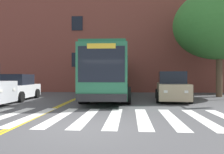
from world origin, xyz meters
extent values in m
plane|color=#4C4C4F|center=(0.00, 0.00, 0.00)|extent=(120.00, 120.00, 0.00)
cube|color=white|center=(-3.29, 1.86, 0.00)|extent=(0.56, 4.20, 0.01)
cube|color=white|center=(-2.23, 1.83, 0.00)|extent=(0.56, 4.20, 0.01)
cube|color=white|center=(-1.17, 1.81, 0.00)|extent=(0.56, 4.20, 0.01)
cube|color=white|center=(-0.11, 1.78, 0.00)|extent=(0.56, 4.20, 0.01)
cube|color=white|center=(0.95, 1.76, 0.00)|extent=(0.56, 4.20, 0.01)
cube|color=white|center=(2.01, 1.73, 0.00)|extent=(0.56, 4.20, 0.01)
cube|color=white|center=(3.07, 1.71, 0.00)|extent=(0.56, 4.20, 0.01)
cube|color=white|center=(4.13, 1.68, 0.00)|extent=(0.56, 4.20, 0.01)
cube|color=gold|center=(-2.15, 15.76, 0.00)|extent=(0.12, 36.00, 0.01)
cube|color=gold|center=(-1.99, 15.76, 0.00)|extent=(0.12, 36.00, 0.01)
cube|color=#28704C|center=(0.19, 8.99, 1.79)|extent=(2.56, 10.65, 2.83)
cube|color=black|center=(1.42, 9.01, 2.07)|extent=(0.13, 9.77, 1.02)
cube|color=black|center=(-1.05, 8.98, 2.07)|extent=(0.13, 9.77, 1.02)
cube|color=black|center=(0.24, 3.67, 2.13)|extent=(2.20, 0.05, 1.70)
cube|color=yellow|center=(0.24, 3.67, 2.98)|extent=(1.34, 0.04, 0.24)
cube|color=#232326|center=(0.24, 3.64, 0.55)|extent=(2.40, 0.13, 0.36)
cube|color=#246444|center=(0.19, 8.99, 3.28)|extent=(2.41, 10.22, 0.16)
cylinder|color=black|center=(1.39, 5.71, 0.49)|extent=(0.57, 0.99, 0.98)
cylinder|color=black|center=(-0.94, 5.69, 0.49)|extent=(0.57, 0.99, 0.98)
cylinder|color=black|center=(1.33, 11.40, 0.49)|extent=(0.57, 0.99, 0.98)
cylinder|color=black|center=(-1.00, 11.37, 0.49)|extent=(0.57, 0.99, 0.98)
cube|color=white|center=(-5.84, 7.46, 0.59)|extent=(2.02, 4.30, 0.82)
cube|color=black|center=(-5.85, 7.58, 1.35)|extent=(1.75, 2.09, 0.70)
cube|color=white|center=(-5.20, 5.35, 0.67)|extent=(0.20, 0.05, 0.14)
cylinder|color=black|center=(-4.84, 6.18, 0.33)|extent=(0.25, 0.67, 0.66)
cylinder|color=black|center=(-4.95, 8.81, 0.33)|extent=(0.25, 0.67, 0.66)
cylinder|color=black|center=(-6.84, 8.73, 0.33)|extent=(0.25, 0.67, 0.66)
cube|color=tan|center=(4.37, 7.76, 0.64)|extent=(2.33, 4.85, 0.92)
cube|color=black|center=(4.39, 7.90, 1.48)|extent=(1.87, 2.42, 0.76)
cube|color=white|center=(4.62, 5.36, 0.73)|extent=(0.20, 0.06, 0.14)
cube|color=white|center=(3.56, 5.49, 0.73)|extent=(0.20, 0.06, 0.14)
cylinder|color=black|center=(5.11, 6.21, 0.33)|extent=(0.30, 0.68, 0.66)
cylinder|color=black|center=(3.29, 6.43, 0.33)|extent=(0.30, 0.68, 0.66)
cylinder|color=black|center=(5.45, 9.09, 0.33)|extent=(0.30, 0.68, 0.66)
cylinder|color=black|center=(3.64, 9.31, 0.33)|extent=(0.30, 0.68, 0.66)
cube|color=black|center=(1.38, 18.66, 0.78)|extent=(2.38, 4.93, 1.14)
cube|color=black|center=(1.39, 18.71, 1.84)|extent=(2.03, 3.10, 0.98)
cube|color=white|center=(1.79, 16.21, 0.89)|extent=(0.20, 0.06, 0.14)
cube|color=white|center=(0.59, 16.31, 0.89)|extent=(0.20, 0.06, 0.14)
cylinder|color=black|center=(2.28, 17.10, 0.38)|extent=(0.28, 0.78, 0.76)
cylinder|color=black|center=(0.25, 17.27, 0.38)|extent=(0.28, 0.78, 0.76)
cylinder|color=black|center=(2.52, 20.06, 0.38)|extent=(0.28, 0.78, 0.76)
cylinder|color=black|center=(0.48, 20.22, 0.38)|extent=(0.28, 0.78, 0.76)
cube|color=white|center=(-4.51, 4.73, 0.87)|extent=(0.05, 0.20, 0.14)
cube|color=white|center=(-4.56, 3.59, 0.87)|extent=(0.05, 0.20, 0.14)
cylinder|color=black|center=(-5.42, 5.17, 0.38)|extent=(0.77, 0.25, 0.76)
cylinder|color=brown|center=(8.53, 10.60, 1.63)|extent=(0.45, 0.45, 3.25)
ellipsoid|color=#387A33|center=(8.53, 10.60, 5.54)|extent=(8.92, 8.84, 5.37)
cube|color=brown|center=(-3.37, 18.69, 6.43)|extent=(39.29, 7.63, 12.86)
cube|color=black|center=(-3.37, 14.84, 3.21)|extent=(1.10, 0.06, 1.40)
cube|color=black|center=(-3.37, 14.84, 6.81)|extent=(1.10, 0.06, 1.40)
camera|label=1|loc=(1.35, -6.47, 1.55)|focal=35.00mm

